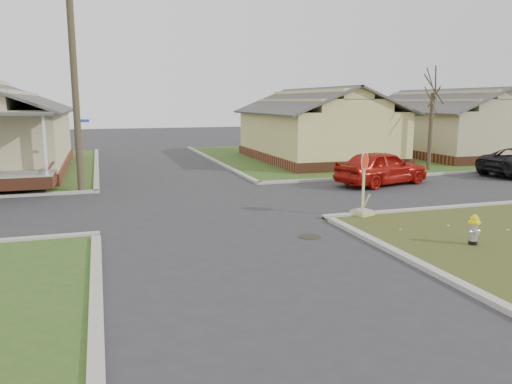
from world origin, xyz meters
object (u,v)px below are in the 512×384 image
object	(u,v)px
fire_hydrant	(474,228)
stop_sign	(363,201)
red_sedan	(382,168)
utility_pole	(74,80)

from	to	relation	value
fire_hydrant	stop_sign	xyz separation A→B (m)	(-1.05, 4.00, 0.01)
fire_hydrant	red_sedan	xyz separation A→B (m)	(2.99, 9.48, 0.30)
fire_hydrant	stop_sign	size ratio (longest dim) A/B	0.38
fire_hydrant	red_sedan	world-z (taller)	red_sedan
stop_sign	red_sedan	xyz separation A→B (m)	(4.04, 5.48, 0.28)
fire_hydrant	stop_sign	world-z (taller)	stop_sign
stop_sign	red_sedan	bearing A→B (deg)	36.61
utility_pole	red_sedan	distance (m)	13.87
utility_pole	stop_sign	distance (m)	12.54
fire_hydrant	stop_sign	distance (m)	4.13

